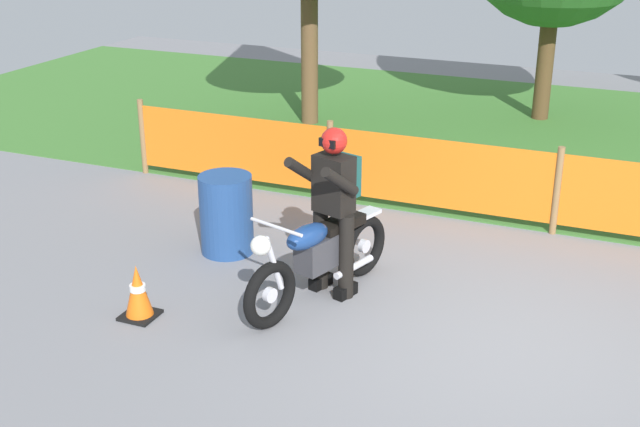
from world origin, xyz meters
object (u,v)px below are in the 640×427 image
rider_lead (334,202)px  motorcycle_lead (319,255)px  spare_drum (226,214)px  traffic_cone (138,292)px

rider_lead → motorcycle_lead: bearing=0.5°
motorcycle_lead → rider_lead: rider_lead is taller
rider_lead → spare_drum: size_ratio=1.92×
rider_lead → spare_drum: bearing=-89.8°
motorcycle_lead → rider_lead: size_ratio=1.18×
rider_lead → spare_drum: rider_lead is taller
motorcycle_lead → spare_drum: 1.52m
traffic_cone → spare_drum: (0.05, 1.63, 0.18)m
motorcycle_lead → traffic_cone: 1.73m
traffic_cone → motorcycle_lead: bearing=34.4°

